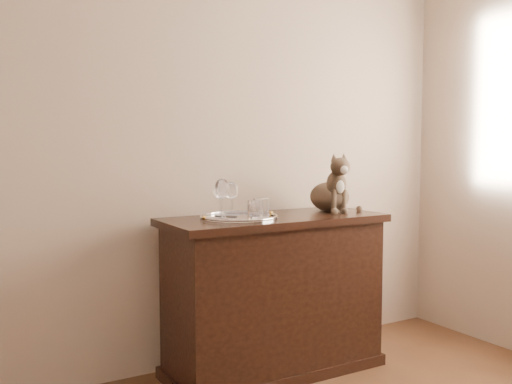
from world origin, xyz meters
The scene contains 9 objects.
wall_back centered at (0.00, 2.25, 1.35)m, with size 4.00×0.10×2.70m, color #C2A991.
sideboard centered at (0.60, 1.94, 0.42)m, with size 1.20×0.50×0.85m, color black, non-canonical shape.
tray centered at (0.39, 1.94, 0.85)m, with size 0.40×0.40×0.01m, color silver.
wine_glass_a centered at (0.32, 2.03, 0.95)m, with size 0.07×0.07×0.17m, color silver, non-canonical shape.
wine_glass_c centered at (0.27, 1.91, 0.96)m, with size 0.08×0.08×0.20m, color white, non-canonical shape.
wine_glass_d centered at (0.36, 1.97, 0.95)m, with size 0.07×0.07×0.18m, color white, non-canonical shape.
tumbler_a centered at (0.45, 1.88, 0.90)m, with size 0.08×0.08×0.09m, color white.
tumbler_c centered at (0.52, 1.94, 0.90)m, with size 0.08×0.08×0.09m, color white.
cat centered at (1.00, 1.98, 1.02)m, with size 0.33×0.31×0.33m, color brown, non-canonical shape.
Camera 1 is at (-1.00, -0.62, 1.23)m, focal length 40.00 mm.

